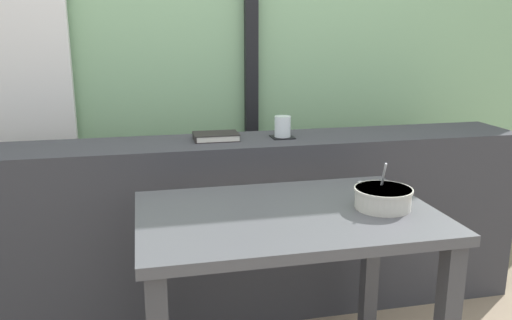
{
  "coord_description": "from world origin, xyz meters",
  "views": [
    {
      "loc": [
        -0.38,
        -1.71,
        1.32
      ],
      "look_at": [
        0.12,
        0.5,
        0.75
      ],
      "focal_mm": 36.52,
      "sensor_mm": 36.0,
      "label": 1
    }
  ],
  "objects_px": {
    "soup_bowl": "(383,198)",
    "fork_utensil": "(375,187)",
    "juice_glass": "(283,127)",
    "closed_book": "(216,136)",
    "breakfast_table": "(287,246)",
    "coaster_square": "(282,137)"
  },
  "relations": [
    {
      "from": "closed_book",
      "to": "soup_bowl",
      "type": "relative_size",
      "value": 1.02
    },
    {
      "from": "juice_glass",
      "to": "fork_utensil",
      "type": "height_order",
      "value": "juice_glass"
    },
    {
      "from": "breakfast_table",
      "to": "juice_glass",
      "type": "height_order",
      "value": "juice_glass"
    },
    {
      "from": "breakfast_table",
      "to": "soup_bowl",
      "type": "bearing_deg",
      "value": -7.11
    },
    {
      "from": "coaster_square",
      "to": "fork_utensil",
      "type": "relative_size",
      "value": 0.59
    },
    {
      "from": "juice_glass",
      "to": "fork_utensil",
      "type": "xyz_separation_m",
      "value": [
        0.24,
        -0.48,
        -0.16
      ]
    },
    {
      "from": "juice_glass",
      "to": "closed_book",
      "type": "relative_size",
      "value": 0.47
    },
    {
      "from": "closed_book",
      "to": "soup_bowl",
      "type": "xyz_separation_m",
      "value": [
        0.47,
        -0.73,
        -0.09
      ]
    },
    {
      "from": "closed_book",
      "to": "soup_bowl",
      "type": "distance_m",
      "value": 0.87
    },
    {
      "from": "juice_glass",
      "to": "fork_utensil",
      "type": "distance_m",
      "value": 0.56
    },
    {
      "from": "soup_bowl",
      "to": "fork_utensil",
      "type": "bearing_deg",
      "value": 70.51
    },
    {
      "from": "coaster_square",
      "to": "fork_utensil",
      "type": "xyz_separation_m",
      "value": [
        0.24,
        -0.48,
        -0.11
      ]
    },
    {
      "from": "juice_glass",
      "to": "closed_book",
      "type": "xyz_separation_m",
      "value": [
        -0.31,
        0.02,
        -0.03
      ]
    },
    {
      "from": "soup_bowl",
      "to": "fork_utensil",
      "type": "height_order",
      "value": "soup_bowl"
    },
    {
      "from": "soup_bowl",
      "to": "juice_glass",
      "type": "bearing_deg",
      "value": 102.79
    },
    {
      "from": "coaster_square",
      "to": "soup_bowl",
      "type": "distance_m",
      "value": 0.73
    },
    {
      "from": "closed_book",
      "to": "juice_glass",
      "type": "bearing_deg",
      "value": -4.68
    },
    {
      "from": "soup_bowl",
      "to": "fork_utensil",
      "type": "relative_size",
      "value": 1.17
    },
    {
      "from": "breakfast_table",
      "to": "soup_bowl",
      "type": "relative_size",
      "value": 5.05
    },
    {
      "from": "soup_bowl",
      "to": "fork_utensil",
      "type": "xyz_separation_m",
      "value": [
        0.08,
        0.23,
        -0.03
      ]
    },
    {
      "from": "coaster_square",
      "to": "soup_bowl",
      "type": "xyz_separation_m",
      "value": [
        0.16,
        -0.71,
        -0.08
      ]
    },
    {
      "from": "coaster_square",
      "to": "juice_glass",
      "type": "xyz_separation_m",
      "value": [
        0.0,
        0.0,
        0.05
      ]
    }
  ]
}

